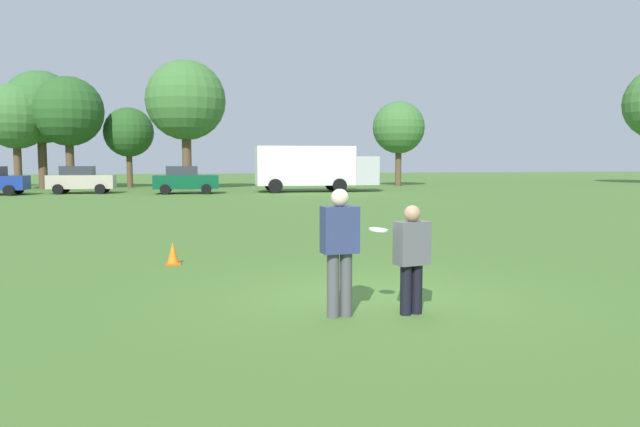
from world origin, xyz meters
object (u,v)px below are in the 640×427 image
(traffic_cone, at_px, (173,254))
(player_thrower, at_px, (340,245))
(player_defender, at_px, (412,254))
(frisbee, at_px, (378,230))
(box_truck, at_px, (314,167))
(parked_car_near_right, at_px, (185,180))
(parked_car_mid_right, at_px, (81,180))

(traffic_cone, bearing_deg, player_thrower, -64.88)
(player_thrower, distance_m, player_defender, 1.04)
(frisbee, xyz_separation_m, box_truck, (6.45, 33.35, 0.55))
(parked_car_near_right, xyz_separation_m, box_truck, (8.80, 0.48, 0.83))
(parked_car_mid_right, xyz_separation_m, parked_car_near_right, (6.76, -1.80, 0.00))
(player_thrower, xyz_separation_m, box_truck, (7.03, 33.42, 0.74))
(player_thrower, bearing_deg, parked_car_near_right, 93.07)
(player_thrower, xyz_separation_m, parked_car_mid_right, (-8.53, 34.74, -0.08))
(player_thrower, xyz_separation_m, parked_car_near_right, (-1.77, 32.94, -0.08))
(player_thrower, relative_size, player_defender, 1.15)
(player_defender, height_order, frisbee, player_defender)
(frisbee, bearing_deg, traffic_cone, 120.81)
(traffic_cone, bearing_deg, box_truck, 71.86)
(box_truck, bearing_deg, frisbee, -100.94)
(parked_car_near_right, distance_m, box_truck, 8.85)
(player_defender, relative_size, box_truck, 0.18)
(player_defender, distance_m, parked_car_near_right, 33.15)
(frisbee, xyz_separation_m, traffic_cone, (-2.89, 4.85, -0.97))
(player_thrower, distance_m, traffic_cone, 5.49)
(frisbee, distance_m, parked_car_near_right, 32.96)
(box_truck, bearing_deg, traffic_cone, -108.14)
(player_defender, height_order, traffic_cone, player_defender)
(frisbee, height_order, parked_car_near_right, parked_car_near_right)
(player_thrower, height_order, traffic_cone, player_thrower)
(traffic_cone, xyz_separation_m, box_truck, (9.34, 28.50, 1.52))
(frisbee, height_order, parked_car_mid_right, parked_car_mid_right)
(traffic_cone, distance_m, parked_car_mid_right, 30.47)
(player_thrower, distance_m, frisbee, 0.62)
(parked_car_mid_right, bearing_deg, player_defender, -74.65)
(player_thrower, xyz_separation_m, frisbee, (0.58, 0.07, 0.19))
(frisbee, bearing_deg, box_truck, 79.06)
(parked_car_near_right, bearing_deg, parked_car_mid_right, 165.12)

